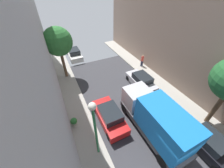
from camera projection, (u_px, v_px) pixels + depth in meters
ground at (174, 161)px, 9.28m from camera, size 32.00×32.00×0.00m
sidewalk_right at (219, 133)px, 10.92m from camera, size 2.00×44.00×0.15m
parked_car_left_2 at (110, 116)px, 11.43m from camera, size 1.78×4.20×1.57m
parked_car_left_3 at (74, 54)px, 20.68m from camera, size 1.78×4.20×1.57m
parked_car_right_2 at (206, 142)px, 9.66m from camera, size 1.78×4.20×1.57m
parked_car_right_3 at (141, 81)px, 15.29m from camera, size 1.78×4.20×1.57m
delivery_truck at (156, 119)px, 9.91m from camera, size 2.26×6.60×3.38m
pedestrian at (142, 60)px, 18.43m from camera, size 0.40×0.36×1.72m
street_tree_0 at (58, 42)px, 14.22m from camera, size 3.14×3.14×6.12m
potted_plant_2 at (74, 122)px, 11.12m from camera, size 0.56×0.56×0.84m
lamp_post at (95, 124)px, 7.52m from camera, size 0.44×0.44×5.16m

